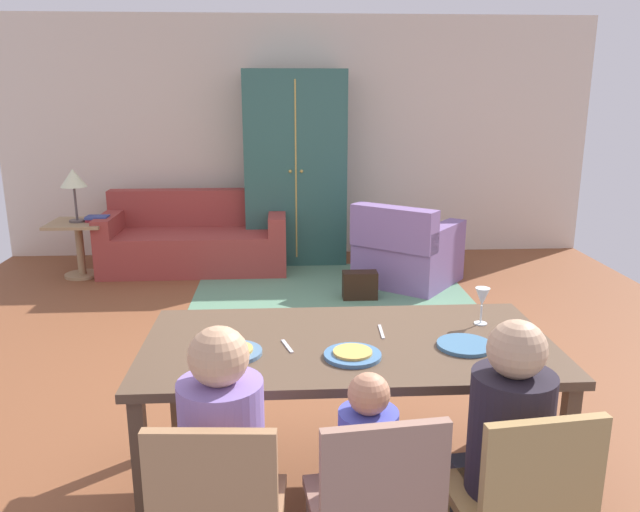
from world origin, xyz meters
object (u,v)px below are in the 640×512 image
object	(u,v)px
person_man	(226,477)
person_woman	(502,468)
wine_glass	(482,298)
armchair	(406,252)
person_child	(365,492)
side_table	(79,241)
plate_near_child	(353,355)
dining_chair_woman	(522,502)
plate_near_woman	(465,345)
handbag	(360,285)
plate_near_man	(234,352)
book_upper	(97,217)
book_lower	(98,220)
dining_chair_child	(375,508)
dining_table	(348,355)
armoire	(295,168)
table_lamp	(73,180)
couch	(196,241)

from	to	relation	value
person_man	person_woman	bearing A→B (deg)	-0.01
wine_glass	armchair	bearing A→B (deg)	85.41
person_child	person_man	bearing A→B (deg)	179.41
armchair	side_table	distance (m)	3.35
plate_near_child	person_woman	size ratio (longest dim) A/B	0.23
dining_chair_woman	side_table	distance (m)	5.42
plate_near_woman	handbag	bearing A→B (deg)	92.10
plate_near_woman	handbag	size ratio (longest dim) A/B	0.78
plate_near_man	plate_near_woman	xyz separation A→B (m)	(1.03, 0.02, 0.00)
dining_chair_woman	armchair	distance (m)	4.15
book_upper	book_lower	bearing A→B (deg)	42.79
person_man	dining_chair_woman	bearing A→B (deg)	-9.55
dining_chair_child	person_child	world-z (taller)	person_child
plate_near_man	person_child	xyz separation A→B (m)	(0.51, -0.54, -0.34)
person_child	dining_table	bearing A→B (deg)	89.71
armoire	armchair	bearing A→B (deg)	-42.15
dining_chair_woman	person_woman	distance (m)	0.18
dining_table	side_table	distance (m)	4.45
dining_chair_woman	table_lamp	distance (m)	5.45
armchair	plate_near_man	bearing A→B (deg)	-112.89
dining_table	armoire	bearing A→B (deg)	92.04
book_upper	handbag	world-z (taller)	book_upper
plate_near_woman	book_upper	xyz separation A→B (m)	(-2.72, 3.85, -0.15)
dining_table	book_upper	world-z (taller)	dining_table
book_upper	handbag	distance (m)	2.81
person_child	plate_near_man	bearing A→B (deg)	133.33
person_man	armchair	xyz separation A→B (m)	(1.44, 3.95, -0.19)
plate_near_woman	book_upper	bearing A→B (deg)	125.20
armchair	armoire	world-z (taller)	armoire
person_man	dining_table	bearing A→B (deg)	52.03
dining_chair_child	dining_chair_woman	xyz separation A→B (m)	(0.52, 0.00, 0.00)
table_lamp	side_table	bearing A→B (deg)	-45.00
couch	book_lower	size ratio (longest dim) A/B	8.84
armchair	plate_near_woman	bearing A→B (deg)	-96.88
person_child	dining_chair_woman	bearing A→B (deg)	-17.79
dining_chair_child	couch	size ratio (longest dim) A/B	0.45
person_woman	side_table	world-z (taller)	person_woman
person_man	book_upper	world-z (taller)	person_man
dining_table	plate_near_woman	distance (m)	0.53
dining_chair_child	armchair	xyz separation A→B (m)	(0.92, 4.13, -0.17)
person_woman	handbag	size ratio (longest dim) A/B	3.47
dining_chair_child	person_woman	size ratio (longest dim) A/B	0.78
wine_glass	armoire	world-z (taller)	armoire
plate_near_woman	person_woman	distance (m)	0.61
couch	side_table	bearing A→B (deg)	-167.39
plate_near_child	dining_chair_woman	world-z (taller)	dining_chair_woman
book_lower	book_upper	distance (m)	0.03
dining_chair_child	couch	bearing A→B (deg)	104.53
plate_near_child	handbag	xyz separation A→B (m)	(0.41, 3.02, -0.64)
dining_chair_child	book_upper	size ratio (longest dim) A/B	3.95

